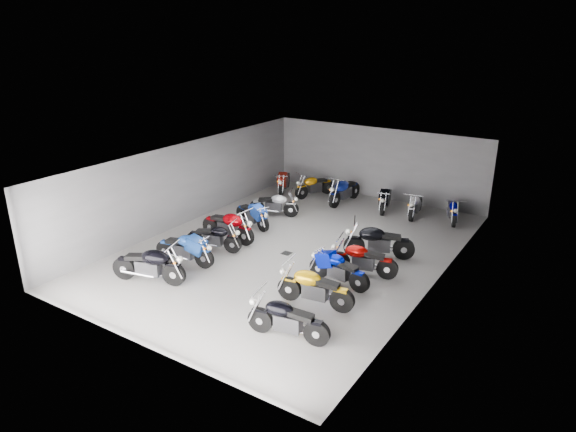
{
  "coord_description": "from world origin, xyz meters",
  "views": [
    {
      "loc": [
        8.81,
        -14.06,
        7.32
      ],
      "look_at": [
        -0.51,
        0.38,
        1.0
      ],
      "focal_mm": 32.0,
      "sensor_mm": 36.0,
      "label": 1
    }
  ],
  "objects_px": {
    "drain_grate": "(287,253)",
    "motorcycle_back_f": "(453,210)",
    "motorcycle_back_a": "(284,181)",
    "motorcycle_right_c": "(338,269)",
    "motorcycle_back_e": "(416,205)",
    "motorcycle_left_a": "(149,265)",
    "motorcycle_left_b": "(185,249)",
    "motorcycle_right_b": "(314,288)",
    "motorcycle_left_f": "(274,205)",
    "motorcycle_right_d": "(362,260)",
    "motorcycle_right_a": "(287,319)",
    "motorcycle_left_d": "(228,226)",
    "motorcycle_left_e": "(253,214)",
    "motorcycle_right_e": "(378,242)",
    "motorcycle_back_c": "(344,191)",
    "motorcycle_back_b": "(314,186)",
    "motorcycle_left_c": "(214,237)",
    "motorcycle_back_d": "(386,199)"
  },
  "relations": [
    {
      "from": "drain_grate",
      "to": "motorcycle_back_b",
      "type": "height_order",
      "value": "motorcycle_back_b"
    },
    {
      "from": "motorcycle_left_d",
      "to": "motorcycle_right_b",
      "type": "distance_m",
      "value": 5.51
    },
    {
      "from": "motorcycle_back_b",
      "to": "motorcycle_back_f",
      "type": "distance_m",
      "value": 6.28
    },
    {
      "from": "motorcycle_left_b",
      "to": "motorcycle_back_b",
      "type": "distance_m",
      "value": 8.52
    },
    {
      "from": "motorcycle_right_a",
      "to": "motorcycle_back_c",
      "type": "height_order",
      "value": "motorcycle_back_c"
    },
    {
      "from": "motorcycle_right_b",
      "to": "motorcycle_left_e",
      "type": "bearing_deg",
      "value": 44.15
    },
    {
      "from": "motorcycle_left_c",
      "to": "motorcycle_back_f",
      "type": "xyz_separation_m",
      "value": [
        6.11,
        7.41,
        -0.02
      ]
    },
    {
      "from": "motorcycle_left_e",
      "to": "motorcycle_right_a",
      "type": "height_order",
      "value": "motorcycle_right_a"
    },
    {
      "from": "motorcycle_right_e",
      "to": "motorcycle_back_e",
      "type": "height_order",
      "value": "motorcycle_right_e"
    },
    {
      "from": "motorcycle_left_b",
      "to": "motorcycle_right_b",
      "type": "bearing_deg",
      "value": 81.9
    },
    {
      "from": "motorcycle_left_b",
      "to": "motorcycle_back_a",
      "type": "bearing_deg",
      "value": -176.62
    },
    {
      "from": "motorcycle_left_e",
      "to": "motorcycle_back_f",
      "type": "bearing_deg",
      "value": 145.68
    },
    {
      "from": "motorcycle_left_a",
      "to": "motorcycle_right_d",
      "type": "xyz_separation_m",
      "value": [
        5.21,
        3.96,
        -0.05
      ]
    },
    {
      "from": "motorcycle_back_f",
      "to": "motorcycle_left_d",
      "type": "bearing_deg",
      "value": 24.07
    },
    {
      "from": "motorcycle_right_e",
      "to": "motorcycle_back_a",
      "type": "distance_m",
      "value": 8.07
    },
    {
      "from": "motorcycle_left_a",
      "to": "motorcycle_back_a",
      "type": "xyz_separation_m",
      "value": [
        -1.61,
        9.91,
        -0.05
      ]
    },
    {
      "from": "motorcycle_left_a",
      "to": "motorcycle_left_b",
      "type": "relative_size",
      "value": 1.05
    },
    {
      "from": "motorcycle_left_c",
      "to": "motorcycle_back_f",
      "type": "relative_size",
      "value": 1.06
    },
    {
      "from": "motorcycle_left_f",
      "to": "motorcycle_back_a",
      "type": "bearing_deg",
      "value": -177.44
    },
    {
      "from": "motorcycle_right_b",
      "to": "motorcycle_right_d",
      "type": "distance_m",
      "value": 2.48
    },
    {
      "from": "motorcycle_right_c",
      "to": "motorcycle_left_e",
      "type": "bearing_deg",
      "value": 70.18
    },
    {
      "from": "motorcycle_back_c",
      "to": "motorcycle_back_d",
      "type": "relative_size",
      "value": 1.14
    },
    {
      "from": "motorcycle_right_b",
      "to": "motorcycle_back_c",
      "type": "distance_m",
      "value": 9.11
    },
    {
      "from": "motorcycle_back_a",
      "to": "motorcycle_back_f",
      "type": "height_order",
      "value": "motorcycle_back_a"
    },
    {
      "from": "drain_grate",
      "to": "motorcycle_back_b",
      "type": "distance_m",
      "value": 6.51
    },
    {
      "from": "motorcycle_right_a",
      "to": "motorcycle_back_b",
      "type": "distance_m",
      "value": 11.57
    },
    {
      "from": "drain_grate",
      "to": "motorcycle_right_a",
      "type": "relative_size",
      "value": 0.15
    },
    {
      "from": "motorcycle_right_c",
      "to": "motorcycle_back_e",
      "type": "distance_m",
      "value": 7.08
    },
    {
      "from": "motorcycle_right_c",
      "to": "motorcycle_right_b",
      "type": "bearing_deg",
      "value": -172.23
    },
    {
      "from": "motorcycle_left_b",
      "to": "motorcycle_right_e",
      "type": "distance_m",
      "value": 6.41
    },
    {
      "from": "motorcycle_left_d",
      "to": "motorcycle_left_a",
      "type": "bearing_deg",
      "value": 3.1
    },
    {
      "from": "motorcycle_right_c",
      "to": "motorcycle_back_e",
      "type": "bearing_deg",
      "value": 7.45
    },
    {
      "from": "motorcycle_left_b",
      "to": "motorcycle_back_f",
      "type": "bearing_deg",
      "value": 137.08
    },
    {
      "from": "motorcycle_left_a",
      "to": "motorcycle_right_b",
      "type": "relative_size",
      "value": 1.02
    },
    {
      "from": "motorcycle_left_a",
      "to": "motorcycle_left_e",
      "type": "height_order",
      "value": "motorcycle_left_a"
    },
    {
      "from": "motorcycle_left_c",
      "to": "motorcycle_right_d",
      "type": "distance_m",
      "value": 5.23
    },
    {
      "from": "motorcycle_back_a",
      "to": "drain_grate",
      "type": "bearing_deg",
      "value": 100.79
    },
    {
      "from": "motorcycle_left_d",
      "to": "drain_grate",
      "type": "bearing_deg",
      "value": 96.08
    },
    {
      "from": "drain_grate",
      "to": "motorcycle_back_a",
      "type": "bearing_deg",
      "value": 123.91
    },
    {
      "from": "drain_grate",
      "to": "motorcycle_back_f",
      "type": "xyz_separation_m",
      "value": [
        3.87,
        6.24,
        0.47
      ]
    },
    {
      "from": "motorcycle_left_e",
      "to": "motorcycle_back_b",
      "type": "distance_m",
      "value": 4.59
    },
    {
      "from": "motorcycle_left_f",
      "to": "motorcycle_right_d",
      "type": "height_order",
      "value": "motorcycle_right_d"
    },
    {
      "from": "motorcycle_left_f",
      "to": "motorcycle_left_a",
      "type": "bearing_deg",
      "value": -22.68
    },
    {
      "from": "motorcycle_left_e",
      "to": "motorcycle_right_e",
      "type": "relative_size",
      "value": 0.9
    },
    {
      "from": "motorcycle_right_e",
      "to": "motorcycle_right_d",
      "type": "bearing_deg",
      "value": 159.78
    },
    {
      "from": "motorcycle_right_e",
      "to": "motorcycle_back_f",
      "type": "height_order",
      "value": "motorcycle_right_e"
    },
    {
      "from": "motorcycle_left_d",
      "to": "motorcycle_right_c",
      "type": "xyz_separation_m",
      "value": [
        4.94,
        -0.89,
        -0.06
      ]
    },
    {
      "from": "motorcycle_right_a",
      "to": "motorcycle_back_e",
      "type": "relative_size",
      "value": 1.07
    },
    {
      "from": "motorcycle_left_b",
      "to": "motorcycle_left_f",
      "type": "height_order",
      "value": "motorcycle_left_b"
    },
    {
      "from": "motorcycle_left_a",
      "to": "motorcycle_right_a",
      "type": "relative_size",
      "value": 1.06
    }
  ]
}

